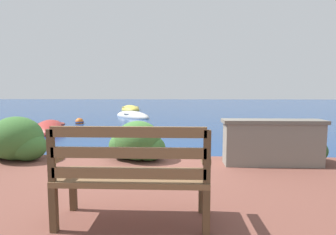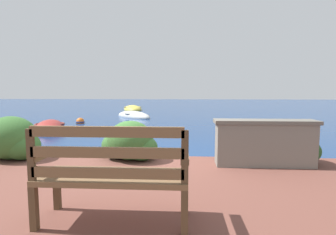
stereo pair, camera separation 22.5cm
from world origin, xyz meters
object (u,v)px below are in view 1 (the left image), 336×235
(mooring_buoy, at_px, (79,122))
(park_bench, at_px, (132,173))
(rowboat_mid, at_px, (132,116))
(rowboat_far, at_px, (130,109))
(rowboat_nearest, at_px, (50,130))

(mooring_buoy, bearing_deg, park_bench, -66.45)
(rowboat_mid, bearing_deg, rowboat_far, -32.86)
(park_bench, relative_size, rowboat_far, 0.51)
(park_bench, height_order, rowboat_nearest, park_bench)
(rowboat_nearest, relative_size, mooring_buoy, 6.87)
(park_bench, distance_m, rowboat_nearest, 8.00)
(rowboat_nearest, bearing_deg, rowboat_mid, 134.51)
(rowboat_nearest, relative_size, rowboat_mid, 1.05)
(rowboat_mid, xyz_separation_m, mooring_buoy, (-1.87, -2.79, 0.01))
(park_bench, relative_size, rowboat_mid, 0.53)
(rowboat_nearest, distance_m, mooring_buoy, 2.27)
(mooring_buoy, bearing_deg, rowboat_far, 84.10)
(park_bench, xyz_separation_m, rowboat_nearest, (-4.16, 6.81, -0.64))
(park_bench, distance_m, rowboat_mid, 12.06)
(rowboat_mid, height_order, mooring_buoy, rowboat_mid)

